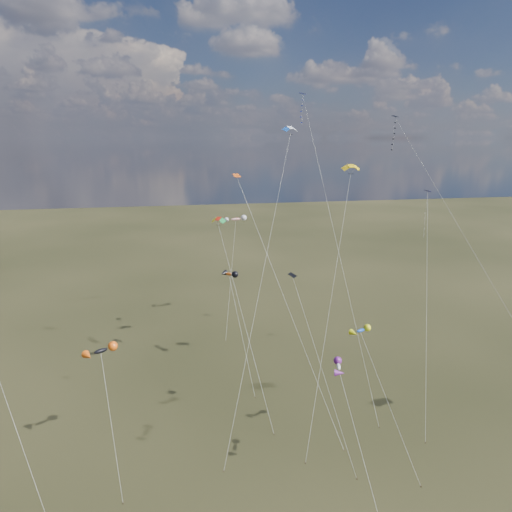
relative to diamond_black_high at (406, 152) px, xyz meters
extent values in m
plane|color=black|center=(-23.98, -25.84, -31.72)|extent=(400.00, 400.00, 0.00)
cube|color=black|center=(-1.12, 1.94, 5.15)|extent=(1.13, 1.11, 0.28)
cylinder|color=silver|center=(5.92, -10.27, -13.28)|extent=(14.11, 24.44, 36.88)
cube|color=#0A094F|center=(-15.61, 1.40, 8.07)|extent=(1.09, 1.09, 0.27)
cylinder|color=silver|center=(-13.35, -9.02, -11.82)|extent=(4.55, 20.87, 39.80)
cube|color=#332316|center=(-11.09, -19.44, -31.66)|extent=(0.10, 0.10, 0.12)
cube|color=black|center=(-21.46, -16.46, -12.85)|extent=(1.14, 1.15, 0.39)
cylinder|color=silver|center=(-19.29, -21.74, -22.28)|extent=(4.37, 10.59, 18.88)
cube|color=#332316|center=(-17.12, -27.02, -31.66)|extent=(0.10, 0.10, 0.12)
cylinder|color=silver|center=(-48.69, -25.17, -24.19)|extent=(5.51, 6.81, 15.06)
cube|color=#09084E|center=(1.57, -4.30, -5.27)|extent=(0.89, 0.91, 0.23)
cylinder|color=silver|center=(-2.80, -13.70, -18.49)|extent=(8.77, 18.83, 26.46)
cube|color=#332316|center=(-7.17, -23.10, -31.66)|extent=(0.10, 0.10, 0.12)
cube|color=#DE5312|center=(-26.36, -7.59, -2.44)|extent=(1.08, 1.04, 0.39)
cylinder|color=silver|center=(-21.56, -15.09, -17.08)|extent=(9.63, 15.03, 29.29)
cube|color=#332316|center=(-16.77, -22.59, -31.66)|extent=(0.10, 0.10, 0.12)
cylinder|color=silver|center=(-16.44, -15.40, -16.60)|extent=(10.37, 16.79, 30.24)
cube|color=#332316|center=(-21.61, -23.78, -31.66)|extent=(0.10, 0.10, 0.12)
cylinder|color=silver|center=(-24.07, -11.99, -14.15)|extent=(12.61, 22.88, 35.15)
cube|color=#332316|center=(-30.36, -23.41, -31.66)|extent=(0.10, 0.10, 0.12)
cylinder|color=silver|center=(-25.86, -9.06, -20.41)|extent=(4.13, 18.71, 22.63)
cube|color=#332316|center=(-23.81, -18.40, -31.66)|extent=(0.10, 0.10, 0.12)
ellipsoid|color=black|center=(-42.59, -16.79, -20.04)|extent=(3.25, 2.70, 1.16)
cylinder|color=silver|center=(-41.43, -21.36, -25.88)|extent=(2.34, 9.16, 11.69)
cube|color=#332316|center=(-40.28, -25.93, -31.66)|extent=(0.10, 0.10, 0.12)
ellipsoid|color=#CD5316|center=(-26.54, -0.08, -17.29)|extent=(2.52, 2.49, 1.15)
cylinder|color=silver|center=(-25.55, -5.16, -24.50)|extent=(2.02, 10.18, 14.44)
cube|color=#332316|center=(-24.55, -10.23, -31.66)|extent=(0.10, 0.10, 0.12)
ellipsoid|color=white|center=(-19.35, -26.14, -19.26)|extent=(1.49, 2.52, 0.89)
cylinder|color=silver|center=(-18.81, -31.70, -25.49)|extent=(1.11, 11.14, 12.47)
ellipsoid|color=red|center=(-22.92, 17.84, -12.34)|extent=(3.72, 1.97, 1.24)
cylinder|color=silver|center=(-24.61, 12.89, -22.03)|extent=(3.41, 9.91, 19.38)
cube|color=#332316|center=(-26.30, 7.95, -31.66)|extent=(0.10, 0.10, 0.12)
ellipsoid|color=blue|center=(-14.93, -20.94, -18.14)|extent=(2.38, 1.66, 0.91)
cylinder|color=silver|center=(-13.08, -25.07, -24.93)|extent=(3.72, 8.29, 13.59)
cube|color=#332316|center=(-11.24, -29.20, -31.66)|extent=(0.10, 0.10, 0.12)
camera|label=1|loc=(-34.52, -63.70, 2.01)|focal=32.00mm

